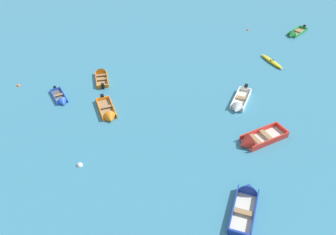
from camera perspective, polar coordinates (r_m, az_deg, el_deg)
The scene contains 11 objects.
rowboat_white_center at distance 31.40m, azimuth 11.15°, elevation 2.09°, with size 2.54×3.80×1.02m.
rowboat_blue_distant_center at distance 32.78m, azimuth -16.55°, elevation 2.65°, with size 2.04×2.89×0.86m.
rowboat_orange_back_row_center at distance 30.15m, azimuth -9.41°, elevation 0.52°, with size 2.10×3.65×1.09m.
rowboat_deep_blue_outer_left at distance 23.89m, azimuth 12.32°, elevation -12.41°, with size 2.66×4.25×1.23m.
kayak_yellow_far_left at distance 38.63m, azimuth 16.11°, elevation 8.53°, with size 1.78×3.27×0.32m.
rowboat_green_foreground_center at distance 45.27m, azimuth 19.31°, elevation 12.36°, with size 3.16×3.06×0.98m.
rowboat_orange_far_right at distance 35.40m, azimuth -10.53°, elevation 6.61°, with size 1.54×3.29×1.00m.
rowboat_red_back_row_left at distance 27.86m, azimuth 13.39°, elevation -3.64°, with size 4.30×3.02×1.34m.
mooring_buoy_central at distance 45.21m, azimuth 12.56°, elevation 13.36°, with size 0.32×0.32×0.32m, color orange.
mooring_buoy_outer_edge at distance 36.30m, azimuth -22.58°, elevation 4.66°, with size 0.32×0.32×0.32m, color orange.
mooring_buoy_between_boats_left at distance 26.34m, azimuth -13.79°, elevation -7.37°, with size 0.42×0.42×0.42m, color silver.
Camera 1 is at (-1.06, 1.40, 18.35)m, focal length 38.48 mm.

